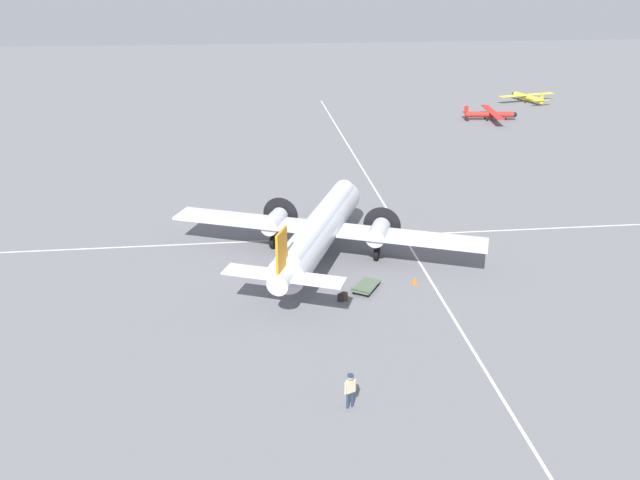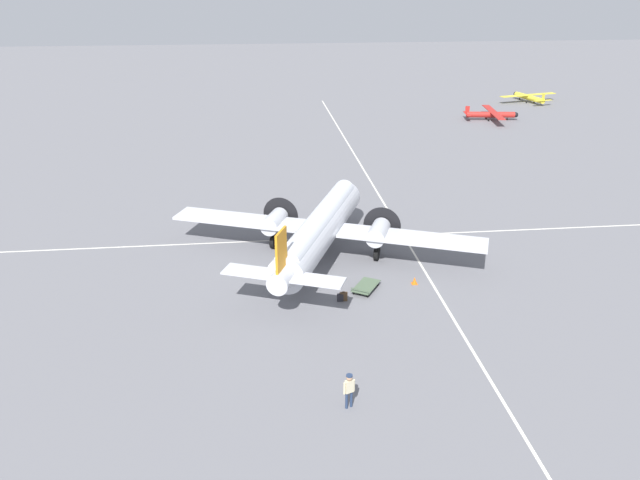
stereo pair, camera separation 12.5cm
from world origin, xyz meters
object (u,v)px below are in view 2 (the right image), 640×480
at_px(airliner_main, 321,227).
at_px(traffic_cone, 415,281).
at_px(suitcase_near_door, 344,297).
at_px(light_aircraft_distant, 492,114).
at_px(light_aircraft_taxiing, 528,97).
at_px(baggage_cart, 366,286).
at_px(crew_foreground, 349,387).
at_px(suitcase_upright_spare, 340,298).

xyz_separation_m(airliner_main, traffic_cone, (5.62, -4.71, -2.18)).
relative_size(suitcase_near_door, light_aircraft_distant, 0.06).
height_order(light_aircraft_taxiing, traffic_cone, light_aircraft_taxiing).
relative_size(baggage_cart, light_aircraft_taxiing, 0.26).
relative_size(suitcase_near_door, light_aircraft_taxiing, 0.07).
bearing_deg(traffic_cone, crew_foreground, -117.20).
relative_size(light_aircraft_distant, light_aircraft_taxiing, 1.01).
bearing_deg(baggage_cart, airliner_main, 55.36).
distance_m(crew_foreground, light_aircraft_distant, 66.44).
distance_m(suitcase_near_door, light_aircraft_taxiing, 72.52).
relative_size(crew_foreground, light_aircraft_taxiing, 0.18).
xyz_separation_m(suitcase_near_door, traffic_cone, (4.96, 1.80, -0.07)).
bearing_deg(traffic_cone, light_aircraft_distant, 64.18).
height_order(airliner_main, suitcase_upright_spare, airliner_main).
relative_size(airliner_main, baggage_cart, 8.60).
height_order(crew_foreground, light_aircraft_distant, light_aircraft_distant).
height_order(airliner_main, baggage_cart, airliner_main).
xyz_separation_m(airliner_main, baggage_cart, (2.29, -5.24, -2.13)).
bearing_deg(light_aircraft_distant, suitcase_upright_spare, -112.13).
bearing_deg(suitcase_near_door, light_aircraft_taxiing, 57.97).
bearing_deg(light_aircraft_taxiing, suitcase_upright_spare, 133.78).
relative_size(suitcase_upright_spare, light_aircraft_distant, 0.05).
xyz_separation_m(airliner_main, light_aircraft_distant, (28.64, 42.87, -1.60)).
distance_m(suitcase_upright_spare, traffic_cone, 5.48).
bearing_deg(light_aircraft_taxiing, suitcase_near_door, 133.92).
distance_m(baggage_cart, traffic_cone, 3.38).
bearing_deg(airliner_main, crew_foreground, -159.86).
height_order(airliner_main, traffic_cone, airliner_main).
xyz_separation_m(suitcase_upright_spare, light_aircraft_taxiing, (38.67, 61.48, 0.56)).
relative_size(baggage_cart, light_aircraft_distant, 0.26).
bearing_deg(baggage_cart, suitcase_near_door, 159.71).
distance_m(airliner_main, baggage_cart, 6.11).
xyz_separation_m(crew_foreground, suitcase_near_door, (1.24, 10.27, -0.84)).
relative_size(airliner_main, light_aircraft_taxiing, 2.23).
distance_m(suitcase_upright_spare, light_aircraft_taxiing, 72.63).
height_order(crew_foreground, suitcase_near_door, crew_foreground).
relative_size(suitcase_near_door, baggage_cart, 0.25).
height_order(airliner_main, light_aircraft_distant, airliner_main).
relative_size(crew_foreground, suitcase_upright_spare, 3.39).
distance_m(crew_foreground, suitcase_near_door, 10.38).
xyz_separation_m(crew_foreground, suitcase_upright_spare, (1.03, 10.27, -0.89)).
xyz_separation_m(suitcase_upright_spare, traffic_cone, (5.17, 1.81, -0.02)).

